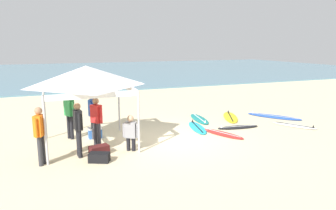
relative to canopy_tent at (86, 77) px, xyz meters
name	(u,v)px	position (x,y,z in m)	size (l,w,h in m)	color
ground_plane	(174,139)	(2.96, -0.51, -2.39)	(80.00, 80.00, 0.00)	beige
sea	(80,72)	(2.96, 30.02, -2.34)	(80.00, 36.00, 0.10)	#568499
canopy_tent	(86,77)	(0.00, 0.00, 0.00)	(2.88, 2.88, 2.75)	#B7B7BC
surfboard_yellow	(230,117)	(6.80, 1.64, -2.35)	(1.57, 2.32, 0.19)	yellow
surfboard_teal	(199,119)	(5.26, 1.87, -2.35)	(0.92, 2.16, 0.19)	#19847F
surfboard_blue	(274,116)	(8.82, 0.98, -2.35)	(2.01, 2.50, 0.19)	blue
surfboard_cyan	(197,127)	(4.47, 0.54, -2.35)	(0.98, 2.11, 0.19)	#23B2CC
surfboard_red	(222,134)	(4.97, -0.62, -2.35)	(1.15, 1.95, 0.19)	red
surfboard_black	(238,127)	(6.08, -0.03, -2.35)	(1.86, 0.72, 0.19)	black
surfboard_white	(294,126)	(8.47, -0.72, -2.35)	(1.36, 1.86, 0.19)	white
person_red	(96,119)	(0.21, -0.38, -1.40)	(0.37, 0.48, 1.71)	#383842
person_green	(69,113)	(-0.55, 1.02, -1.40)	(0.37, 0.49, 1.71)	black
person_blue	(93,112)	(0.27, 0.75, -1.40)	(0.37, 0.49, 1.71)	#383842
person_black	(78,126)	(-0.45, -1.05, -1.40)	(0.25, 0.55, 1.71)	black
person_orange	(40,132)	(-1.53, -1.31, -1.40)	(0.35, 0.51, 1.71)	#2D2D33
person_grey	(131,131)	(1.18, -1.10, -1.73)	(0.47, 0.39, 1.20)	black
gear_bag_near_tent	(99,150)	(0.15, -1.04, -2.25)	(0.60, 0.32, 0.28)	#4C1919
gear_bag_by_pole	(99,157)	(0.04, -1.71, -2.25)	(0.60, 0.32, 0.28)	black
cooler_box	(95,133)	(0.31, 0.80, -2.19)	(0.50, 0.36, 0.39)	#2D60B7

